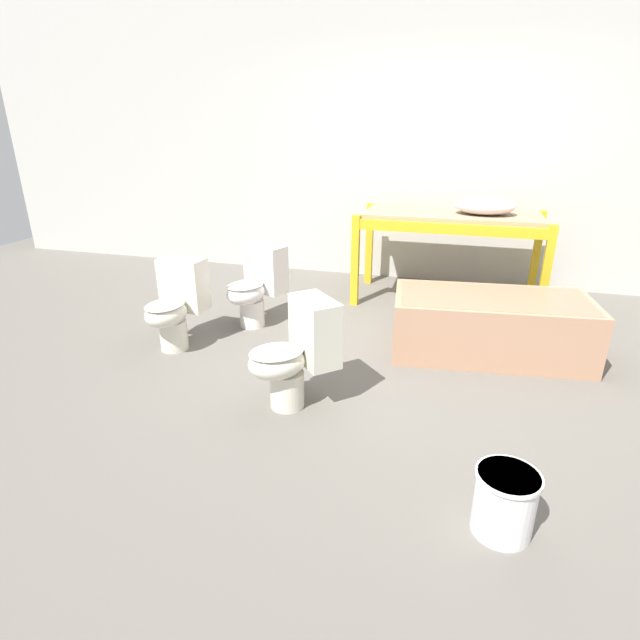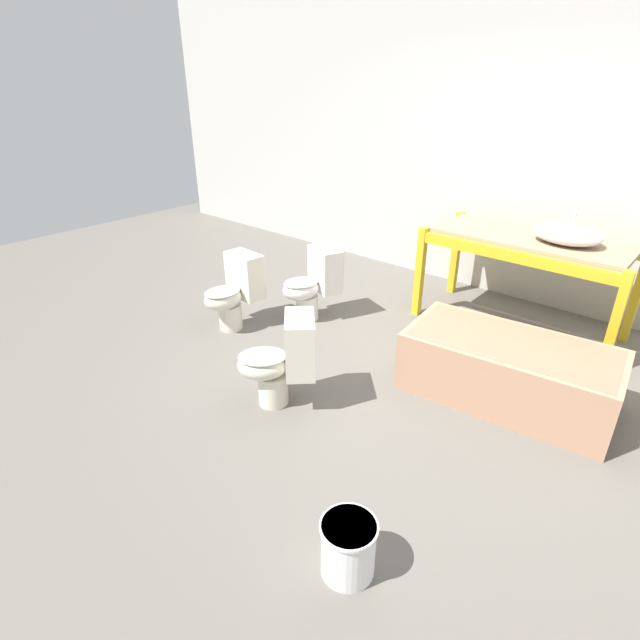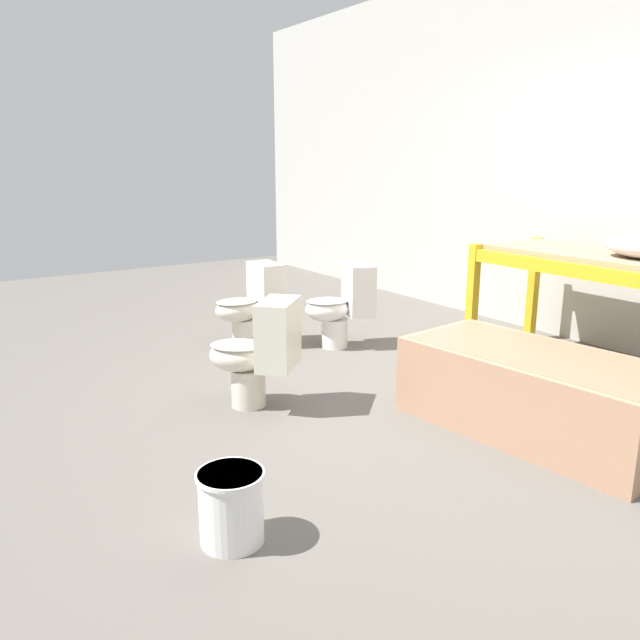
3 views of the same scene
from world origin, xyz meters
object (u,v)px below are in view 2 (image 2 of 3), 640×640
(bathtub_main, at_px, (508,366))
(toilet_far, at_px, (235,290))
(sink_basin, at_px, (567,234))
(toilet_near, at_px, (313,283))
(toilet_extra, at_px, (282,359))
(bucket_white, at_px, (348,547))

(bathtub_main, bearing_deg, toilet_far, -173.72)
(toilet_far, bearing_deg, sink_basin, 40.86)
(toilet_near, relative_size, toilet_extra, 1.00)
(toilet_near, height_order, toilet_far, same)
(sink_basin, height_order, toilet_extra, sink_basin)
(sink_basin, height_order, toilet_far, sink_basin)
(toilet_far, relative_size, toilet_extra, 1.00)
(bucket_white, bearing_deg, bathtub_main, 90.42)
(toilet_near, bearing_deg, bathtub_main, 18.81)
(toilet_near, xyz_separation_m, toilet_extra, (0.76, -1.19, 0.00))
(toilet_near, xyz_separation_m, toilet_far, (-0.42, -0.61, 0.00))
(sink_basin, height_order, bucket_white, sink_basin)
(sink_basin, bearing_deg, toilet_extra, -115.51)
(toilet_far, height_order, bucket_white, toilet_far)
(toilet_far, bearing_deg, toilet_near, 59.44)
(toilet_near, distance_m, toilet_extra, 1.41)
(bathtub_main, relative_size, toilet_near, 2.21)
(sink_basin, bearing_deg, bathtub_main, -85.24)
(sink_basin, bearing_deg, toilet_near, -149.64)
(sink_basin, distance_m, bathtub_main, 1.35)
(sink_basin, xyz_separation_m, bucket_white, (0.11, -3.03, -0.79))
(sink_basin, bearing_deg, bucket_white, -87.91)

